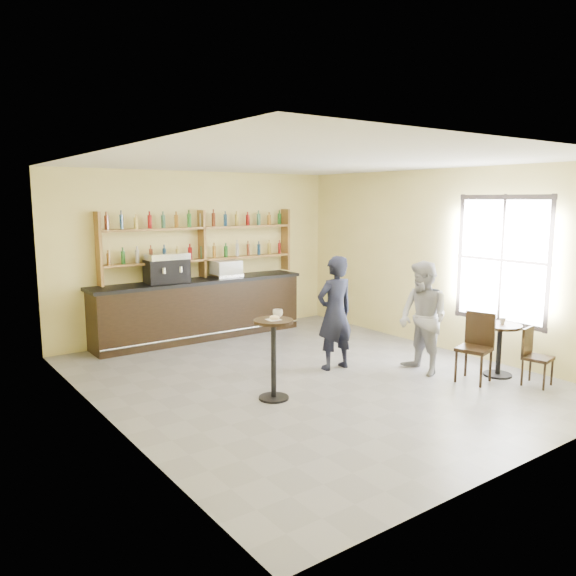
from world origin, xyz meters
TOP-DOWN VIEW (x-y plane):
  - floor at (0.00, 0.00)m, footprint 7.00×7.00m
  - ceiling at (0.00, 0.00)m, footprint 7.00×7.00m
  - wall_back at (0.00, 3.50)m, footprint 7.00×0.00m
  - wall_front at (0.00, -3.50)m, footprint 7.00×0.00m
  - wall_left at (-3.00, 0.00)m, footprint 0.00×7.00m
  - wall_right at (3.00, 0.00)m, footprint 0.00×7.00m
  - window_pane at (2.99, -1.20)m, footprint 0.00×2.00m
  - window_frame at (2.99, -1.20)m, footprint 0.04×1.70m
  - shelf_unit at (0.00, 3.37)m, footprint 4.00×0.26m
  - liquor_bottles at (0.00, 3.37)m, footprint 3.68×0.10m
  - bar_counter at (-0.19, 3.15)m, footprint 4.24×0.83m
  - espresso_machine at (-0.85, 3.15)m, footprint 0.80×0.56m
  - pastry_case at (0.40, 3.15)m, footprint 0.60×0.51m
  - pedestal_table at (-0.95, -0.45)m, footprint 0.68×0.68m
  - napkin at (-0.95, -0.45)m, footprint 0.17×0.17m
  - donut at (-0.94, -0.46)m, footprint 0.15×0.15m
  - cup_pedestal at (-0.81, -0.35)m, footprint 0.17×0.17m
  - man_main at (0.62, 0.12)m, footprint 0.68×0.47m
  - cafe_table at (2.39, -1.63)m, footprint 0.80×0.80m
  - cup_cafe at (2.44, -1.63)m, footprint 0.10×0.10m
  - chair_west at (1.84, -1.58)m, footprint 0.54×0.54m
  - chair_south at (2.44, -2.23)m, footprint 0.42×0.42m
  - patron_second at (1.55, -0.86)m, footprint 0.78×0.93m

SIDE VIEW (x-z plane):
  - floor at x=0.00m, z-range 0.00..0.00m
  - cafe_table at x=2.39m, z-range 0.00..0.80m
  - chair_south at x=2.44m, z-range 0.00..0.84m
  - chair_west at x=1.84m, z-range 0.00..1.02m
  - pedestal_table at x=-0.95m, z-range 0.00..1.09m
  - bar_counter at x=-0.19m, z-range 0.00..1.15m
  - cup_cafe at x=2.44m, z-range 0.80..0.89m
  - patron_second at x=1.55m, z-range 0.00..1.74m
  - man_main at x=0.62m, z-range 0.00..1.80m
  - napkin at x=-0.95m, z-range 1.09..1.10m
  - donut at x=-0.94m, z-range 1.10..1.14m
  - cup_pedestal at x=-0.81m, z-range 1.09..1.20m
  - pastry_case at x=0.40m, z-range 1.15..1.48m
  - espresso_machine at x=-0.85m, z-range 1.15..1.69m
  - wall_back at x=0.00m, z-range -1.90..5.10m
  - wall_front at x=0.00m, z-range -1.90..5.10m
  - wall_left at x=-3.00m, z-range -1.90..5.10m
  - wall_right at x=3.00m, z-range -1.90..5.10m
  - window_frame at x=2.99m, z-range 0.65..2.75m
  - window_pane at x=2.99m, z-range 0.70..2.70m
  - shelf_unit at x=0.00m, z-range 1.11..2.51m
  - liquor_bottles at x=0.00m, z-range 1.48..2.48m
  - ceiling at x=0.00m, z-range 3.20..3.20m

